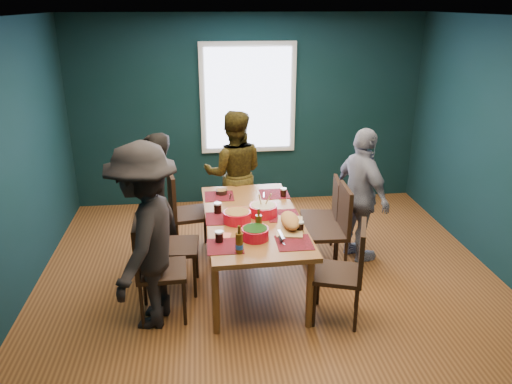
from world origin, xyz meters
TOP-DOWN VIEW (x-y plane):
  - room at (0.00, 0.27)m, footprint 5.01×5.01m
  - dining_table at (-0.18, 0.17)m, footprint 1.03×1.97m
  - chair_left_far at (-0.93, 0.87)m, footprint 0.53×0.53m
  - chair_left_mid at (-1.08, 0.09)m, footprint 0.47×0.47m
  - chair_left_near at (-1.19, -0.39)m, footprint 0.46×0.46m
  - chair_right_far at (0.75, 0.70)m, footprint 0.47×0.47m
  - chair_right_mid at (0.71, 0.24)m, footprint 0.47×0.47m
  - chair_right_near at (0.62, -0.64)m, footprint 0.56×0.56m
  - person_far_left at (-1.18, 0.56)m, footprint 0.43×0.60m
  - person_back at (-0.28, 1.40)m, footprint 0.83×0.67m
  - person_right at (1.09, 0.53)m, footprint 0.65×0.98m
  - person_near_left at (-1.20, -0.46)m, footprint 0.91×1.25m
  - bowl_salad at (-0.35, 0.07)m, footprint 0.28×0.28m
  - bowl_dumpling at (-0.07, 0.20)m, footprint 0.29×0.29m
  - bowl_herbs at (-0.21, -0.33)m, footprint 0.26×0.26m
  - cutting_board at (0.16, -0.13)m, footprint 0.34×0.63m
  - small_bowl at (-0.47, 0.86)m, footprint 0.13×0.13m
  - beer_bottle_a at (-0.38, -0.60)m, footprint 0.07×0.07m
  - beer_bottle_b at (-0.16, -0.20)m, footprint 0.06×0.06m
  - cola_glass_a at (-0.55, -0.37)m, footprint 0.08×0.08m
  - cola_glass_b at (0.24, -0.22)m, footprint 0.07×0.07m
  - cola_glass_c at (0.23, 0.71)m, footprint 0.07×0.07m
  - cola_glass_d at (-0.54, 0.31)m, footprint 0.08×0.08m
  - napkin_a at (0.14, 0.21)m, footprint 0.17×0.17m
  - napkin_b at (-0.50, -0.24)m, footprint 0.16×0.16m
  - napkin_c at (0.20, -0.48)m, footprint 0.21×0.21m

SIDE VIEW (x-z plane):
  - chair_right_far at x=0.75m, z-range 0.08..1.01m
  - chair_right_near at x=0.62m, z-range 0.08..1.05m
  - chair_left_near at x=-1.19m, z-range 0.08..1.07m
  - chair_left_mid at x=-1.08m, z-range 0.08..1.08m
  - chair_right_mid at x=0.71m, z-range 0.08..1.08m
  - chair_left_far at x=-0.93m, z-range 0.08..1.10m
  - dining_table at x=-0.18m, z-range 0.30..1.04m
  - napkin_a at x=0.14m, z-range 0.74..0.74m
  - napkin_b at x=-0.50m, z-range 0.74..0.74m
  - napkin_c at x=0.20m, z-range 0.74..0.74m
  - small_bowl at x=-0.47m, z-range 0.74..0.79m
  - person_right at x=1.09m, z-range 0.00..1.56m
  - person_far_left at x=-1.18m, z-range 0.00..1.56m
  - cola_glass_b at x=0.24m, z-range 0.74..0.84m
  - cola_glass_c at x=0.23m, z-range 0.74..0.84m
  - cola_glass_a at x=-0.55m, z-range 0.74..0.85m
  - bowl_herbs at x=-0.21m, z-range 0.74..0.85m
  - bowl_salad at x=-0.35m, z-range 0.74..0.86m
  - cutting_board at x=0.16m, z-range 0.73..0.87m
  - cola_glass_d at x=-0.54m, z-range 0.74..0.86m
  - person_back at x=-0.28m, z-range 0.00..1.60m
  - bowl_dumpling at x=-0.07m, z-range 0.67..0.94m
  - beer_bottle_a at x=-0.38m, z-range 0.70..0.96m
  - beer_bottle_b at x=-0.16m, z-range 0.71..0.96m
  - person_near_left at x=-1.20m, z-range 0.00..1.74m
  - room at x=0.00m, z-range 0.01..2.73m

